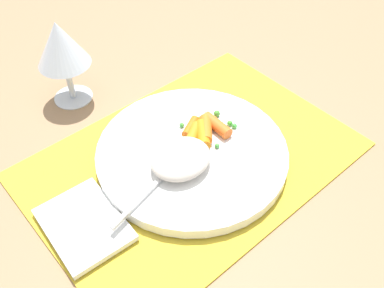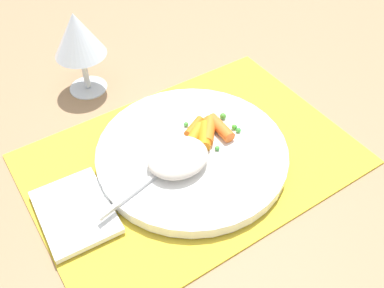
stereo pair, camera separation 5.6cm
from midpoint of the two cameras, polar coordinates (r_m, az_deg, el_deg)
name	(u,v)px [view 2 (the right image)]	position (r m, az deg, el deg)	size (l,w,h in m)	color
ground_plane	(192,160)	(0.62, 2.60, -2.24)	(2.40, 2.40, 0.00)	#997551
placemat	(192,158)	(0.61, 2.60, -2.05)	(0.45, 0.31, 0.01)	gold
plate	(192,153)	(0.61, 2.64, -1.33)	(0.27, 0.27, 0.02)	white
rice_mound	(178,157)	(0.57, 0.91, -1.91)	(0.08, 0.07, 0.03)	beige
carrot_portion	(207,131)	(0.61, 4.55, 1.54)	(0.07, 0.06, 0.02)	orange
pea_scatter	(211,130)	(0.62, 5.04, 1.77)	(0.09, 0.07, 0.01)	#4A9C46
fork	(170,164)	(0.58, -0.15, -2.85)	(0.20, 0.06, 0.01)	silver
wine_glass	(77,37)	(0.69, -12.66, 13.62)	(0.08, 0.08, 0.14)	silver
napkin	(77,214)	(0.56, -12.26, -9.20)	(0.09, 0.11, 0.01)	white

